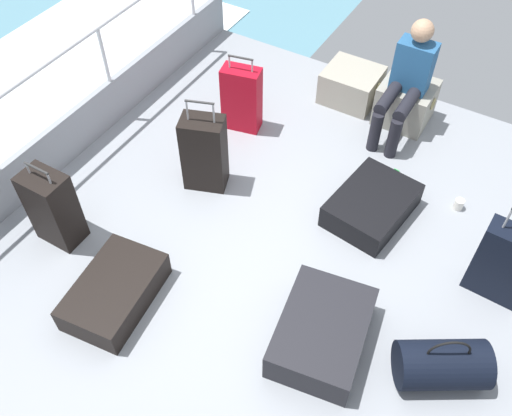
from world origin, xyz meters
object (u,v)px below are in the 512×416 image
suitcase_2 (242,99)px  suitcase_7 (505,264)px  suitcase_3 (204,153)px  suitcase_4 (53,208)px  suitcase_1 (322,332)px  suitcase_0 (372,205)px  paper_cup (459,204)px  cargo_crate_1 (406,102)px  cargo_crate_0 (351,85)px  duffel_bag (442,364)px  suitcase_5 (115,291)px  passenger_seated (407,80)px

suitcase_2 → suitcase_7: bearing=-14.2°
suitcase_3 → suitcase_4: 1.30m
suitcase_1 → suitcase_7: (0.93, 1.05, 0.20)m
suitcase_0 → paper_cup: size_ratio=8.34×
cargo_crate_1 → suitcase_4: size_ratio=0.68×
suitcase_1 → suitcase_4: bearing=-174.7°
cargo_crate_1 → suitcase_0: 1.35m
suitcase_1 → suitcase_4: suitcase_4 is taller
suitcase_1 → suitcase_7: 1.42m
suitcase_2 → suitcase_4: 2.00m
paper_cup → cargo_crate_0: bearing=147.5°
suitcase_0 → suitcase_4: 2.58m
suitcase_1 → duffel_bag: (0.79, 0.17, 0.04)m
suitcase_5 → duffel_bag: bearing=15.8°
suitcase_2 → suitcase_4: suitcase_2 is taller
suitcase_5 → paper_cup: (1.93, 2.20, -0.07)m
suitcase_0 → duffel_bag: (0.96, -1.12, 0.06)m
cargo_crate_1 → suitcase_2: bearing=-145.8°
suitcase_7 → duffel_bag: 0.91m
suitcase_1 → duffel_bag: duffel_bag is taller
cargo_crate_0 → suitcase_4: (-1.29, -2.86, 0.17)m
cargo_crate_0 → paper_cup: bearing=-32.5°
suitcase_2 → duffel_bag: size_ratio=1.16×
suitcase_2 → duffel_bag: bearing=-31.7°
duffel_bag → paper_cup: bearing=102.0°
cargo_crate_1 → suitcase_5: (-1.09, -3.08, -0.09)m
suitcase_0 → passenger_seated: bearing=100.8°
suitcase_5 → suitcase_7: size_ratio=0.96×
suitcase_2 → cargo_crate_0: bearing=51.6°
suitcase_7 → passenger_seated: bearing=133.6°
suitcase_1 → suitcase_5: 1.54m
suitcase_1 → suitcase_3: size_ratio=0.98×
cargo_crate_1 → passenger_seated: size_ratio=0.48×
suitcase_3 → suitcase_2: bearing=99.1°
suitcase_4 → suitcase_7: size_ratio=0.90×
passenger_seated → suitcase_3: size_ratio=1.22×
passenger_seated → paper_cup: (0.84, -0.69, -0.54)m
duffel_bag → paper_cup: 1.60m
cargo_crate_0 → suitcase_4: suitcase_4 is taller
cargo_crate_0 → suitcase_0: 1.58m
cargo_crate_0 → suitcase_2: 1.20m
passenger_seated → cargo_crate_1: bearing=90.0°
suitcase_0 → suitcase_7: size_ratio=0.95×
suitcase_5 → suitcase_1: bearing=17.6°
suitcase_5 → paper_cup: bearing=48.8°
cargo_crate_1 → duffel_bag: (1.18, -2.44, -0.04)m
cargo_crate_0 → passenger_seated: bearing=-20.5°
cargo_crate_1 → suitcase_4: (-1.87, -2.82, 0.13)m
cargo_crate_0 → cargo_crate_1: 0.59m
cargo_crate_0 → suitcase_5: size_ratio=0.69×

